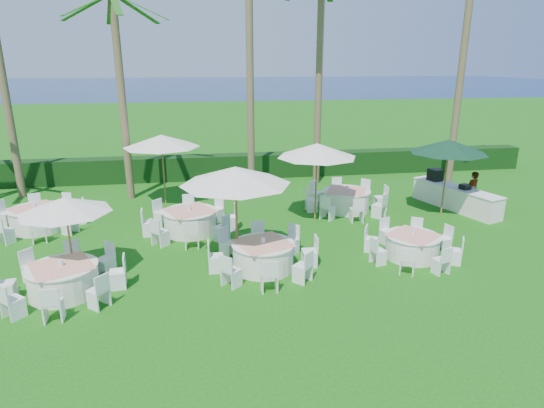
{
  "coord_description": "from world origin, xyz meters",
  "views": [
    {
      "loc": [
        -0.55,
        -10.99,
        5.75
      ],
      "look_at": [
        1.7,
        3.02,
        1.3
      ],
      "focal_mm": 30.0,
      "sensor_mm": 36.0,
      "label": 1
    }
  ],
  "objects_px": {
    "umbrella_b": "(235,176)",
    "umbrella_a": "(65,205)",
    "staff_person": "(472,191)",
    "banquet_table_a": "(63,279)",
    "umbrella_d": "(317,150)",
    "banquet_table_d": "(37,218)",
    "umbrella_c": "(161,141)",
    "banquet_table_b": "(263,255)",
    "banquet_table_f": "(346,200)",
    "banquet_table_c": "(412,245)",
    "buffet_table": "(455,197)",
    "banquet_table_e": "(190,221)",
    "umbrella_green": "(449,146)"
  },
  "relations": [
    {
      "from": "banquet_table_c",
      "to": "umbrella_d",
      "type": "height_order",
      "value": "umbrella_d"
    },
    {
      "from": "buffet_table",
      "to": "banquet_table_f",
      "type": "bearing_deg",
      "value": 173.77
    },
    {
      "from": "umbrella_a",
      "to": "banquet_table_a",
      "type": "bearing_deg",
      "value": -94.05
    },
    {
      "from": "umbrella_d",
      "to": "staff_person",
      "type": "height_order",
      "value": "umbrella_d"
    },
    {
      "from": "umbrella_c",
      "to": "buffet_table",
      "type": "xyz_separation_m",
      "value": [
        11.71,
        -2.61,
        -2.17
      ]
    },
    {
      "from": "banquet_table_c",
      "to": "umbrella_green",
      "type": "bearing_deg",
      "value": 50.78
    },
    {
      "from": "banquet_table_f",
      "to": "umbrella_a",
      "type": "distance_m",
      "value": 10.6
    },
    {
      "from": "umbrella_green",
      "to": "staff_person",
      "type": "distance_m",
      "value": 2.41
    },
    {
      "from": "buffet_table",
      "to": "banquet_table_d",
      "type": "bearing_deg",
      "value": 179.71
    },
    {
      "from": "banquet_table_b",
      "to": "staff_person",
      "type": "xyz_separation_m",
      "value": [
        9.07,
        4.12,
        0.37
      ]
    },
    {
      "from": "banquet_table_f",
      "to": "buffet_table",
      "type": "height_order",
      "value": "buffet_table"
    },
    {
      "from": "umbrella_c",
      "to": "staff_person",
      "type": "distance_m",
      "value": 12.74
    },
    {
      "from": "banquet_table_e",
      "to": "umbrella_b",
      "type": "distance_m",
      "value": 3.89
    },
    {
      "from": "umbrella_d",
      "to": "buffet_table",
      "type": "relative_size",
      "value": 0.73
    },
    {
      "from": "banquet_table_a",
      "to": "umbrella_green",
      "type": "distance_m",
      "value": 13.87
    },
    {
      "from": "banquet_table_d",
      "to": "umbrella_green",
      "type": "xyz_separation_m",
      "value": [
        15.16,
        -0.69,
        2.27
      ]
    },
    {
      "from": "staff_person",
      "to": "banquet_table_e",
      "type": "bearing_deg",
      "value": -12.05
    },
    {
      "from": "banquet_table_e",
      "to": "umbrella_d",
      "type": "height_order",
      "value": "umbrella_d"
    },
    {
      "from": "banquet_table_d",
      "to": "banquet_table_e",
      "type": "bearing_deg",
      "value": -12.21
    },
    {
      "from": "umbrella_b",
      "to": "staff_person",
      "type": "bearing_deg",
      "value": 20.47
    },
    {
      "from": "umbrella_b",
      "to": "umbrella_a",
      "type": "bearing_deg",
      "value": -175.84
    },
    {
      "from": "banquet_table_e",
      "to": "umbrella_green",
      "type": "bearing_deg",
      "value": 2.79
    },
    {
      "from": "banquet_table_a",
      "to": "umbrella_d",
      "type": "height_order",
      "value": "umbrella_d"
    },
    {
      "from": "banquet_table_e",
      "to": "banquet_table_f",
      "type": "distance_m",
      "value": 6.4
    },
    {
      "from": "umbrella_d",
      "to": "banquet_table_c",
      "type": "bearing_deg",
      "value": -61.52
    },
    {
      "from": "umbrella_a",
      "to": "staff_person",
      "type": "bearing_deg",
      "value": 15.54
    },
    {
      "from": "banquet_table_c",
      "to": "umbrella_green",
      "type": "relative_size",
      "value": 0.97
    },
    {
      "from": "banquet_table_f",
      "to": "staff_person",
      "type": "xyz_separation_m",
      "value": [
        4.99,
        -0.76,
        0.35
      ]
    },
    {
      "from": "banquet_table_d",
      "to": "umbrella_b",
      "type": "height_order",
      "value": "umbrella_b"
    },
    {
      "from": "banquet_table_e",
      "to": "umbrella_b",
      "type": "relative_size",
      "value": 1.03
    },
    {
      "from": "umbrella_d",
      "to": "staff_person",
      "type": "xyz_separation_m",
      "value": [
        6.53,
        0.22,
        -1.88
      ]
    },
    {
      "from": "banquet_table_e",
      "to": "umbrella_d",
      "type": "relative_size",
      "value": 1.11
    },
    {
      "from": "banquet_table_d",
      "to": "umbrella_c",
      "type": "height_order",
      "value": "umbrella_c"
    },
    {
      "from": "umbrella_b",
      "to": "umbrella_d",
      "type": "bearing_deg",
      "value": 46.55
    },
    {
      "from": "banquet_table_c",
      "to": "buffet_table",
      "type": "height_order",
      "value": "buffet_table"
    },
    {
      "from": "banquet_table_d",
      "to": "umbrella_d",
      "type": "distance_m",
      "value": 10.33
    },
    {
      "from": "staff_person",
      "to": "buffet_table",
      "type": "bearing_deg",
      "value": -42.34
    },
    {
      "from": "banquet_table_f",
      "to": "umbrella_a",
      "type": "height_order",
      "value": "umbrella_a"
    },
    {
      "from": "banquet_table_e",
      "to": "banquet_table_f",
      "type": "height_order",
      "value": "banquet_table_f"
    },
    {
      "from": "banquet_table_a",
      "to": "staff_person",
      "type": "relative_size",
      "value": 1.96
    },
    {
      "from": "banquet_table_b",
      "to": "banquet_table_f",
      "type": "xyz_separation_m",
      "value": [
        4.08,
        4.87,
        0.02
      ]
    },
    {
      "from": "banquet_table_d",
      "to": "banquet_table_c",
      "type": "bearing_deg",
      "value": -19.92
    },
    {
      "from": "umbrella_c",
      "to": "buffet_table",
      "type": "height_order",
      "value": "umbrella_c"
    },
    {
      "from": "banquet_table_e",
      "to": "umbrella_c",
      "type": "height_order",
      "value": "umbrella_c"
    },
    {
      "from": "umbrella_green",
      "to": "umbrella_c",
      "type": "bearing_deg",
      "value": 163.45
    },
    {
      "from": "banquet_table_a",
      "to": "staff_person",
      "type": "bearing_deg",
      "value": 18.39
    },
    {
      "from": "banquet_table_b",
      "to": "umbrella_d",
      "type": "bearing_deg",
      "value": 56.9
    },
    {
      "from": "umbrella_a",
      "to": "banquet_table_e",
      "type": "bearing_deg",
      "value": 45.42
    },
    {
      "from": "banquet_table_c",
      "to": "banquet_table_f",
      "type": "relative_size",
      "value": 0.86
    },
    {
      "from": "banquet_table_b",
      "to": "umbrella_b",
      "type": "distance_m",
      "value": 2.43
    }
  ]
}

